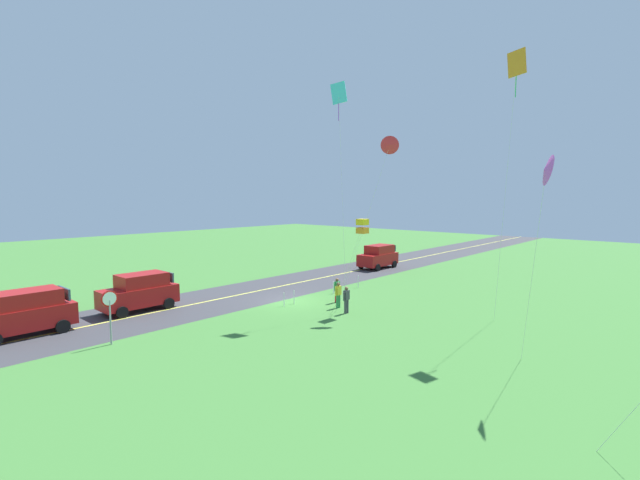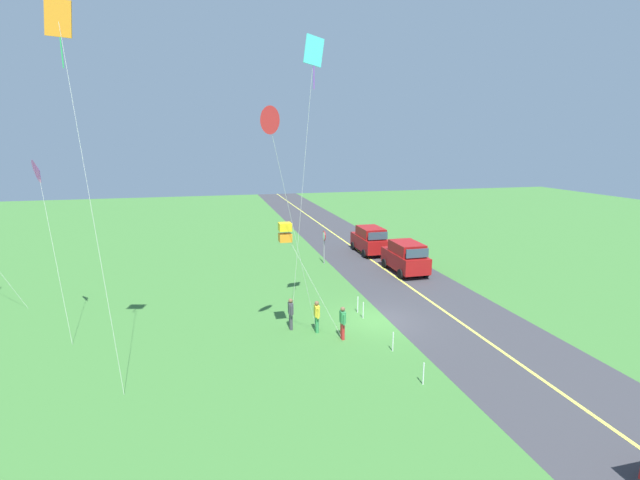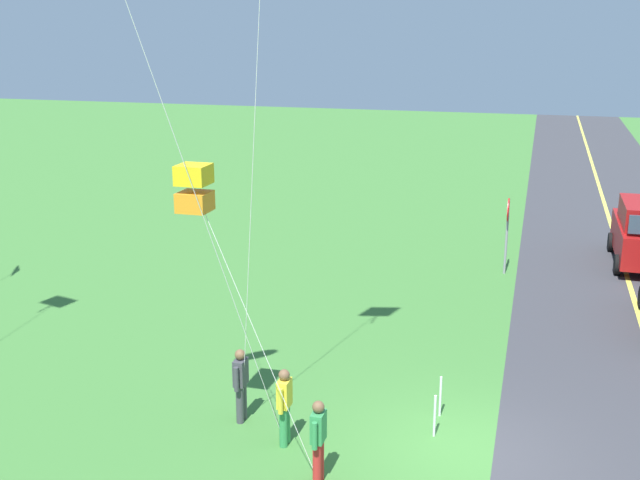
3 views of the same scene
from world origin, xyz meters
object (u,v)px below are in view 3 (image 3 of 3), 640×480
stop_sign (507,221)px  kite_red_low (194,189)px  person_adult_near (318,439)px  person_child_watcher (285,404)px  person_adult_companion (241,383)px

stop_sign → kite_red_low: 14.03m
stop_sign → kite_red_low: bearing=157.9°
person_adult_near → person_child_watcher: size_ratio=1.00×
stop_sign → person_adult_companion: bearing=157.8°
stop_sign → person_adult_near: (-13.35, 2.60, -0.94)m
person_child_watcher → kite_red_low: 4.55m
person_adult_companion → kite_red_low: size_ratio=0.29×
person_adult_near → person_child_watcher: (1.06, 0.99, 0.00)m
person_adult_companion → stop_sign: bearing=128.6°
person_child_watcher → kite_red_low: kite_red_low is taller
stop_sign → person_adult_near: size_ratio=1.60×
stop_sign → person_adult_near: stop_sign is taller
person_adult_companion → person_child_watcher: bearing=31.5°
person_adult_companion → person_adult_near: bearing=22.3°
person_adult_companion → person_child_watcher: same height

